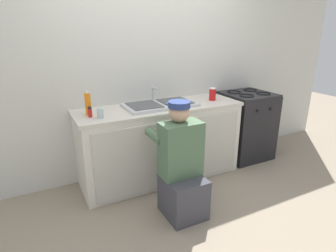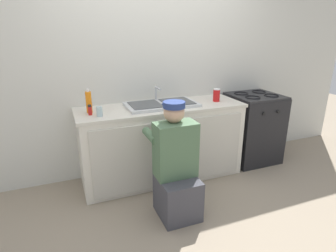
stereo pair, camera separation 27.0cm
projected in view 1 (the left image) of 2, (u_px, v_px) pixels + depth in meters
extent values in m
plane|color=gray|center=(172.00, 187.00, 3.20)|extent=(12.00, 12.00, 0.00)
cube|color=silver|center=(147.00, 70.00, 3.33)|extent=(6.00, 0.10, 2.50)
cube|color=silver|center=(160.00, 144.00, 3.31)|extent=(1.86, 0.60, 0.85)
cube|color=beige|center=(134.00, 162.00, 2.86)|extent=(0.82, 0.02, 0.75)
cube|color=beige|center=(207.00, 146.00, 3.24)|extent=(0.82, 0.02, 0.75)
cube|color=beige|center=(160.00, 108.00, 3.17)|extent=(1.90, 0.62, 0.04)
cube|color=silver|center=(160.00, 105.00, 3.15)|extent=(0.80, 0.44, 0.03)
cube|color=#4C4F51|center=(144.00, 105.00, 3.07)|extent=(0.33, 0.35, 0.01)
cube|color=#4C4F51|center=(175.00, 101.00, 3.23)|extent=(0.33, 0.35, 0.01)
cylinder|color=#B7BABF|center=(153.00, 95.00, 3.29)|extent=(0.02, 0.02, 0.18)
cylinder|color=#B7BABF|center=(156.00, 88.00, 3.19)|extent=(0.02, 0.16, 0.02)
cube|color=black|center=(245.00, 126.00, 3.86)|extent=(0.63, 0.60, 0.88)
cube|color=#262628|center=(248.00, 94.00, 3.71)|extent=(0.62, 0.59, 0.02)
torus|color=black|center=(247.00, 96.00, 3.55)|extent=(0.19, 0.19, 0.02)
torus|color=black|center=(263.00, 93.00, 3.67)|extent=(0.19, 0.19, 0.02)
torus|color=black|center=(234.00, 92.00, 3.75)|extent=(0.19, 0.19, 0.02)
torus|color=black|center=(250.00, 90.00, 3.87)|extent=(0.19, 0.19, 0.02)
cylinder|color=black|center=(258.00, 111.00, 3.45)|extent=(0.04, 0.02, 0.04)
cylinder|color=black|center=(271.00, 109.00, 3.55)|extent=(0.04, 0.02, 0.04)
cube|color=#3F3F47|center=(183.00, 196.00, 2.68)|extent=(0.36, 0.40, 0.40)
cube|color=#4C6B4C|center=(181.00, 149.00, 2.58)|extent=(0.38, 0.22, 0.52)
sphere|color=tan|center=(179.00, 112.00, 2.50)|extent=(0.19, 0.19, 0.19)
cylinder|color=navy|center=(179.00, 104.00, 2.47)|extent=(0.20, 0.20, 0.06)
cube|color=navy|center=(175.00, 104.00, 2.55)|extent=(0.13, 0.09, 0.02)
cylinder|color=#4C6B4C|center=(155.00, 136.00, 2.64)|extent=(0.08, 0.30, 0.08)
cylinder|color=#4C6B4C|center=(186.00, 131.00, 2.79)|extent=(0.08, 0.30, 0.08)
cylinder|color=orange|center=(88.00, 104.00, 2.80)|extent=(0.06, 0.06, 0.22)
cylinder|color=white|center=(87.00, 92.00, 2.76)|extent=(0.03, 0.03, 0.03)
cylinder|color=#ADC6CC|center=(100.00, 113.00, 2.71)|extent=(0.06, 0.06, 0.10)
cylinder|color=red|center=(90.00, 113.00, 2.75)|extent=(0.04, 0.04, 0.08)
cylinder|color=black|center=(90.00, 108.00, 2.73)|extent=(0.04, 0.04, 0.02)
cylinder|color=red|center=(212.00, 95.00, 3.39)|extent=(0.08, 0.08, 0.14)
cylinder|color=white|center=(213.00, 88.00, 3.37)|extent=(0.08, 0.08, 0.01)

